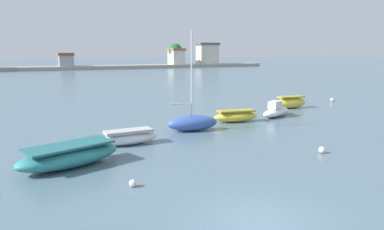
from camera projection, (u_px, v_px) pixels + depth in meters
ground_plane at (260, 222)px, 12.36m from camera, size 400.00×400.00×0.00m
moored_boat_1 at (70, 156)px, 18.11m from camera, size 5.64×3.78×1.12m
moored_boat_2 at (129, 137)px, 22.33m from camera, size 3.69×1.53×0.91m
moored_boat_3 at (192, 123)px, 26.02m from camera, size 3.80×1.77×7.04m
moored_boat_4 at (236, 116)px, 29.20m from camera, size 3.80×1.62×0.96m
moored_boat_5 at (276, 111)px, 31.54m from camera, size 4.18×3.07×1.36m
moored_boat_6 at (291, 102)px, 35.90m from camera, size 3.28×1.43×1.18m
mooring_buoy_0 at (322, 150)px, 20.48m from camera, size 0.38×0.38×0.38m
mooring_buoy_1 at (133, 183)px, 15.49m from camera, size 0.32×0.32×0.32m
mooring_buoy_2 at (332, 100)px, 40.33m from camera, size 0.44×0.44×0.44m
distant_shoreline at (100, 62)px, 104.46m from camera, size 122.01×7.14×7.55m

